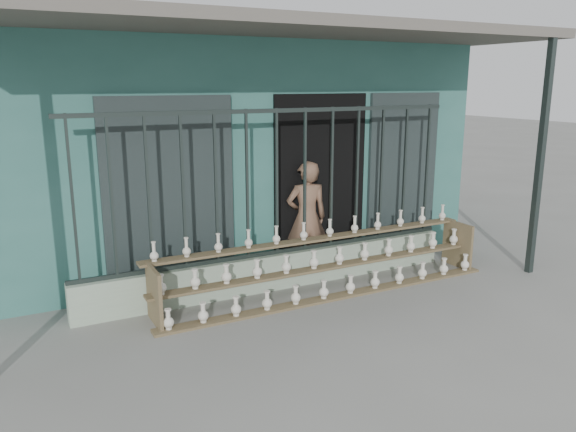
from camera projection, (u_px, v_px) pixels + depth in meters
name	position (u px, v px, depth m)	size (l,w,h in m)	color
ground	(331.00, 326.00, 6.03)	(60.00, 60.00, 0.00)	slate
workshop_building	(199.00, 139.00, 9.31)	(7.40, 6.60, 3.21)	#30675E
parapet_wall	(277.00, 271.00, 7.10)	(5.00, 0.20, 0.45)	#9CB198
security_fence	(277.00, 183.00, 6.84)	(5.00, 0.04, 1.80)	#283330
shelf_rack	(327.00, 264.00, 6.93)	(4.50, 0.68, 0.85)	brown
elderly_woman	(307.00, 218.00, 7.54)	(0.56, 0.37, 1.54)	brown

